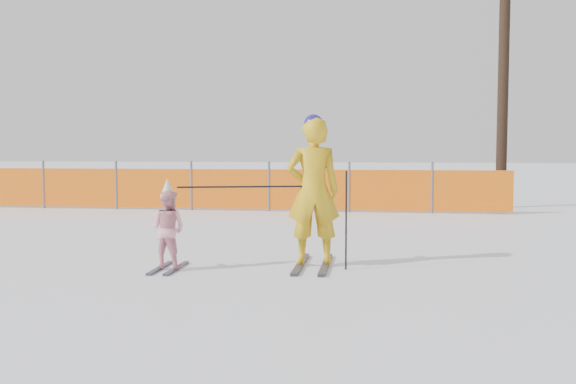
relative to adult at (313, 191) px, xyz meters
name	(u,v)px	position (x,y,z in m)	size (l,w,h in m)	color
ground	(283,273)	(-0.34, -0.53, -1.02)	(120.00, 120.00, 0.00)	white
adult	(313,191)	(0.00, 0.00, 0.00)	(0.78, 1.51, 2.04)	black
child	(168,228)	(-1.86, -0.49, -0.48)	(0.57, 0.92, 1.19)	black
ski_poles	(287,201)	(-0.33, -0.23, -0.13)	(2.21, 0.45, 1.30)	black
safety_fence	(149,188)	(-4.93, 7.26, -0.46)	(17.93, 0.06, 1.25)	#595960
tree_trunks	(542,88)	(5.21, 9.42, 2.15)	(3.03, 1.26, 6.97)	black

